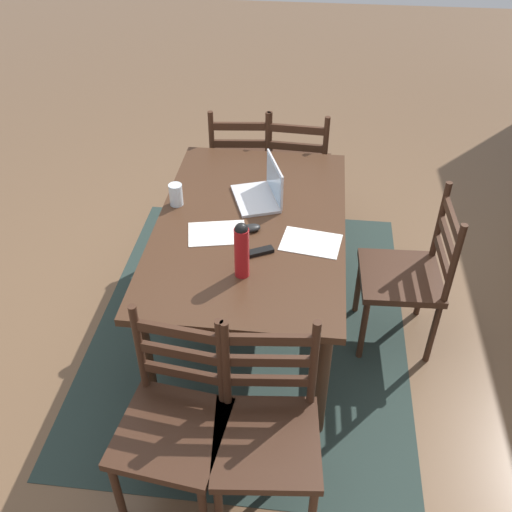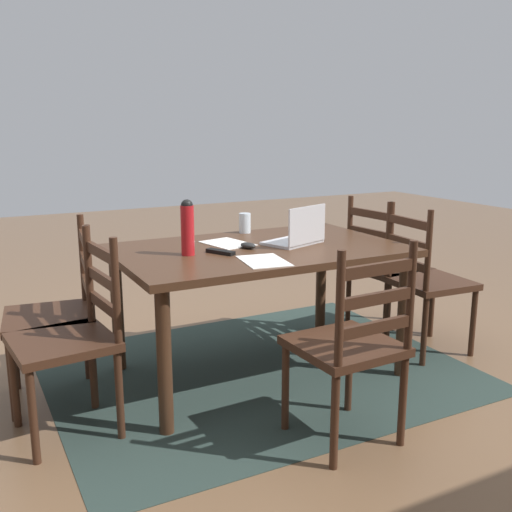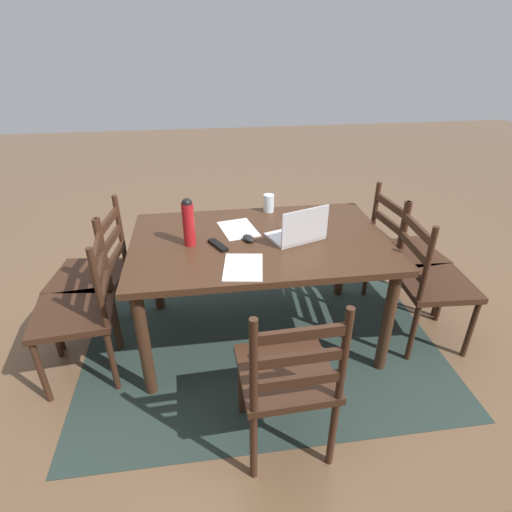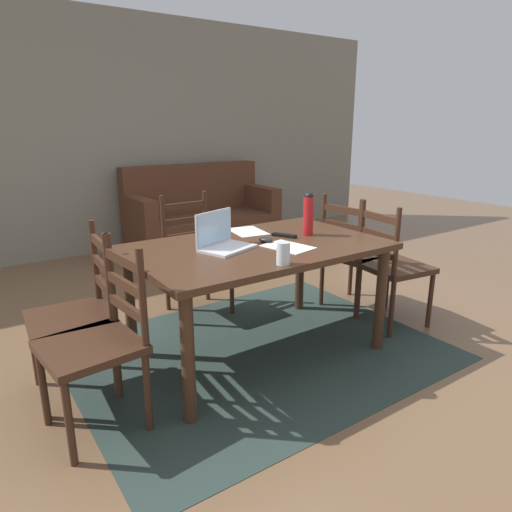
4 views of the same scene
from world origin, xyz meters
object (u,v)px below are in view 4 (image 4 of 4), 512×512
at_px(dining_table, 257,258).
at_px(tv_remote, 284,235).
at_px(drinking_glass, 283,253).
at_px(laptop, 221,239).
at_px(chair_right_near, 391,266).
at_px(water_bottle, 308,213).
at_px(chair_far_head, 196,256).
at_px(chair_left_near, 98,342).
at_px(computer_mouse, 266,240).
at_px(couch, 201,218).
at_px(chair_right_far, 353,254).
at_px(chair_left_far, 78,315).

bearing_deg(dining_table, tv_remote, 13.48).
bearing_deg(drinking_glass, laptop, 102.74).
height_order(chair_right_near, water_bottle, water_bottle).
relative_size(chair_far_head, chair_left_near, 1.00).
distance_m(dining_table, computer_mouse, 0.13).
xyz_separation_m(chair_far_head, computer_mouse, (0.07, -0.86, 0.31)).
bearing_deg(computer_mouse, chair_right_near, -32.93).
height_order(chair_far_head, laptop, laptop).
bearing_deg(chair_right_near, chair_far_head, 135.40).
bearing_deg(chair_left_near, tv_remote, 10.92).
distance_m(couch, computer_mouse, 2.85).
bearing_deg(laptop, couch, 64.97).
xyz_separation_m(dining_table, laptop, (-0.23, 0.05, 0.15)).
xyz_separation_m(chair_right_near, computer_mouse, (-1.01, 0.21, 0.31)).
bearing_deg(chair_right_near, laptop, 169.56).
height_order(dining_table, couch, couch).
height_order(chair_right_far, drinking_glass, chair_right_far).
bearing_deg(chair_left_near, laptop, 16.05).
bearing_deg(tv_remote, chair_far_head, 80.91).
bearing_deg(chair_left_far, chair_left_near, -90.02).
bearing_deg(chair_right_near, water_bottle, 162.46).
distance_m(chair_left_near, laptop, 0.95).
bearing_deg(chair_far_head, dining_table, -89.89).
relative_size(dining_table, chair_left_near, 1.67).
distance_m(couch, laptop, 2.94).
distance_m(chair_right_far, couch, 2.49).
bearing_deg(chair_left_far, chair_right_near, -10.31).
bearing_deg(tv_remote, water_bottle, -44.58).
xyz_separation_m(chair_right_far, computer_mouse, (-1.01, -0.18, 0.31)).
height_order(chair_far_head, chair_right_far, same).
height_order(chair_right_near, laptop, laptop).
bearing_deg(chair_right_near, chair_left_near, -179.97).
height_order(chair_far_head, chair_left_far, same).
relative_size(laptop, computer_mouse, 3.76).
height_order(drinking_glass, computer_mouse, drinking_glass).
relative_size(chair_right_far, chair_left_near, 1.00).
bearing_deg(water_bottle, laptop, 176.92).
xyz_separation_m(chair_left_far, laptop, (0.85, -0.15, 0.35)).
height_order(chair_left_far, computer_mouse, chair_left_far).
xyz_separation_m(couch, laptop, (-1.23, -2.63, 0.45)).
distance_m(laptop, water_bottle, 0.67).
bearing_deg(chair_far_head, tv_remote, -71.91).
bearing_deg(couch, chair_far_head, -118.86).
bearing_deg(computer_mouse, water_bottle, -21.38).
xyz_separation_m(chair_left_near, computer_mouse, (1.15, 0.21, 0.31)).
height_order(dining_table, chair_left_far, chair_left_far).
distance_m(chair_left_far, drinking_glass, 1.19).
bearing_deg(drinking_glass, chair_left_far, 146.68).
xyz_separation_m(chair_far_head, couch, (1.00, 1.81, -0.11)).
bearing_deg(couch, chair_left_far, -129.89).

